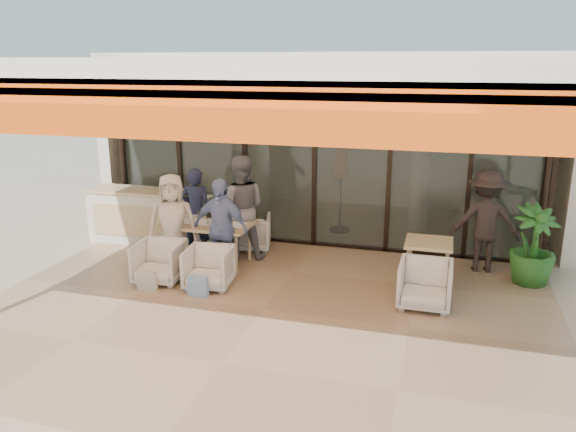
% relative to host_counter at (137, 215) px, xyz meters
% --- Properties ---
extents(ground, '(70.00, 70.00, 0.00)m').
position_rel_host_counter_xyz_m(ground, '(3.30, -2.30, -0.53)').
color(ground, '#C6B293').
rests_on(ground, ground).
extents(terrace_floor, '(8.00, 6.00, 0.01)m').
position_rel_host_counter_xyz_m(terrace_floor, '(3.30, -2.30, -0.53)').
color(terrace_floor, tan).
rests_on(terrace_floor, ground).
extents(terrace_structure, '(8.00, 6.00, 3.40)m').
position_rel_host_counter_xyz_m(terrace_structure, '(3.30, -2.56, 2.72)').
color(terrace_structure, silver).
rests_on(terrace_structure, ground).
extents(glass_storefront, '(8.08, 0.10, 3.20)m').
position_rel_host_counter_xyz_m(glass_storefront, '(3.30, 0.70, 1.07)').
color(glass_storefront, '#9EADA3').
rests_on(glass_storefront, ground).
extents(interior_block, '(9.05, 3.62, 3.52)m').
position_rel_host_counter_xyz_m(interior_block, '(3.31, 3.02, 1.70)').
color(interior_block, silver).
rests_on(interior_block, ground).
extents(host_counter, '(1.85, 0.65, 1.04)m').
position_rel_host_counter_xyz_m(host_counter, '(0.00, 0.00, 0.00)').
color(host_counter, silver).
rests_on(host_counter, ground).
extents(dining_table, '(1.50, 0.90, 0.93)m').
position_rel_host_counter_xyz_m(dining_table, '(1.80, -0.75, 0.16)').
color(dining_table, '#CFB77E').
rests_on(dining_table, ground).
extents(chair_far_left, '(0.70, 0.67, 0.67)m').
position_rel_host_counter_xyz_m(chair_far_left, '(1.39, 0.19, -0.20)').
color(chair_far_left, silver).
rests_on(chair_far_left, ground).
extents(chair_far_right, '(0.84, 0.81, 0.72)m').
position_rel_host_counter_xyz_m(chair_far_right, '(2.23, 0.19, -0.17)').
color(chair_far_right, silver).
rests_on(chair_far_right, ground).
extents(chair_near_left, '(0.76, 0.72, 0.73)m').
position_rel_host_counter_xyz_m(chair_near_left, '(1.39, -1.71, -0.17)').
color(chair_near_left, silver).
rests_on(chair_near_left, ground).
extents(chair_near_right, '(0.76, 0.72, 0.70)m').
position_rel_host_counter_xyz_m(chair_near_right, '(2.23, -1.71, -0.18)').
color(chair_near_right, silver).
rests_on(chair_near_right, ground).
extents(diner_navy, '(0.61, 0.42, 1.58)m').
position_rel_host_counter_xyz_m(diner_navy, '(1.39, -0.31, 0.26)').
color(diner_navy, '#181F36').
rests_on(diner_navy, ground).
extents(diner_grey, '(1.05, 0.92, 1.84)m').
position_rel_host_counter_xyz_m(diner_grey, '(2.23, -0.31, 0.39)').
color(diner_grey, slate).
rests_on(diner_grey, ground).
extents(diner_cream, '(0.94, 0.78, 1.64)m').
position_rel_host_counter_xyz_m(diner_cream, '(1.39, -1.21, 0.29)').
color(diner_cream, beige).
rests_on(diner_cream, ground).
extents(diner_periwinkle, '(0.99, 0.50, 1.62)m').
position_rel_host_counter_xyz_m(diner_periwinkle, '(2.23, -1.21, 0.28)').
color(diner_periwinkle, '#6B7EB3').
rests_on(diner_periwinkle, ground).
extents(tote_bag_cream, '(0.30, 0.10, 0.34)m').
position_rel_host_counter_xyz_m(tote_bag_cream, '(1.39, -2.11, -0.36)').
color(tote_bag_cream, silver).
rests_on(tote_bag_cream, ground).
extents(tote_bag_blue, '(0.30, 0.10, 0.34)m').
position_rel_host_counter_xyz_m(tote_bag_blue, '(2.23, -2.11, -0.36)').
color(tote_bag_blue, '#99BFD8').
rests_on(tote_bag_blue, ground).
extents(side_table, '(0.70, 0.70, 0.74)m').
position_rel_host_counter_xyz_m(side_table, '(5.44, -0.77, 0.11)').
color(side_table, '#CFB77E').
rests_on(side_table, ground).
extents(side_chair, '(0.73, 0.68, 0.74)m').
position_rel_host_counter_xyz_m(side_chair, '(5.44, -1.52, -0.16)').
color(side_chair, silver).
rests_on(side_chair, ground).
extents(standing_woman, '(1.16, 0.72, 1.72)m').
position_rel_host_counter_xyz_m(standing_woman, '(6.29, 0.19, 0.33)').
color(standing_woman, black).
rests_on(standing_woman, ground).
extents(potted_palm, '(0.96, 0.96, 1.27)m').
position_rel_host_counter_xyz_m(potted_palm, '(6.98, -0.21, 0.10)').
color(potted_palm, '#1E5919').
rests_on(potted_palm, ground).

